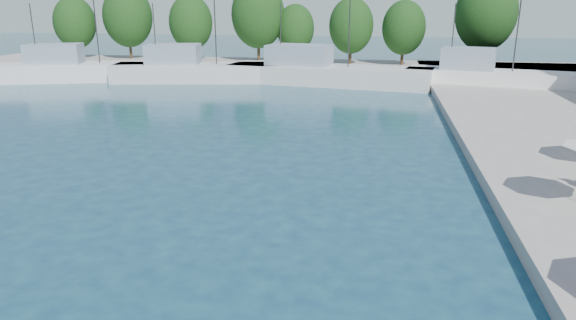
% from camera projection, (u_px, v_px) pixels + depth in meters
% --- Properties ---
extents(quay_far, '(90.00, 16.00, 0.60)m').
position_uv_depth(quay_far, '(303.00, 68.00, 62.58)').
color(quay_far, '#9B988C').
rests_on(quay_far, ground).
extents(hill_west, '(180.00, 40.00, 16.00)m').
position_uv_depth(hill_west, '(277.00, 4.00, 151.68)').
color(hill_west, gray).
rests_on(hill_west, ground).
extents(hill_east, '(140.00, 40.00, 12.00)m').
position_uv_depth(hill_east, '(510.00, 10.00, 159.21)').
color(hill_east, gray).
rests_on(hill_east, ground).
extents(trawler_01, '(18.11, 10.13, 10.20)m').
position_uv_depth(trawler_01, '(79.00, 70.00, 53.71)').
color(trawler_01, white).
rests_on(trawler_01, ground).
extents(trawler_02, '(18.18, 7.68, 10.20)m').
position_uv_depth(trawler_02, '(195.00, 71.00, 53.12)').
color(trawler_02, silver).
rests_on(trawler_02, ground).
extents(trawler_03, '(20.88, 8.59, 10.20)m').
position_uv_depth(trawler_03, '(323.00, 73.00, 51.46)').
color(trawler_03, silver).
rests_on(trawler_03, ground).
extents(trawler_04, '(16.27, 7.71, 10.20)m').
position_uv_depth(trawler_04, '(488.00, 78.00, 47.90)').
color(trawler_04, white).
rests_on(trawler_04, ground).
extents(tree_01, '(5.54, 5.54, 8.20)m').
position_uv_depth(tree_01, '(75.00, 23.00, 69.36)').
color(tree_01, '#3F2B19').
rests_on(tree_01, quay_far).
extents(tree_02, '(6.50, 6.50, 9.62)m').
position_uv_depth(tree_02, '(128.00, 16.00, 68.76)').
color(tree_02, '#3F2B19').
rests_on(tree_02, quay_far).
extents(tree_03, '(5.66, 5.66, 8.38)m').
position_uv_depth(tree_03, '(191.00, 22.00, 67.19)').
color(tree_03, '#3F2B19').
rests_on(tree_03, quay_far).
extents(tree_04, '(6.83, 6.83, 10.12)m').
position_uv_depth(tree_04, '(258.00, 15.00, 65.85)').
color(tree_04, '#3F2B19').
rests_on(tree_04, quay_far).
extents(tree_05, '(4.86, 4.86, 7.20)m').
position_uv_depth(tree_05, '(295.00, 28.00, 66.04)').
color(tree_05, '#3F2B19').
rests_on(tree_05, quay_far).
extents(tree_06, '(5.39, 5.39, 7.98)m').
position_uv_depth(tree_06, '(351.00, 26.00, 62.42)').
color(tree_06, '#3F2B19').
rests_on(tree_06, quay_far).
extents(tree_07, '(5.17, 5.17, 7.65)m').
position_uv_depth(tree_07, '(404.00, 28.00, 61.61)').
color(tree_07, '#3F2B19').
rests_on(tree_07, quay_far).
extents(tree_08, '(7.16, 7.16, 10.60)m').
position_uv_depth(tree_08, '(486.00, 13.00, 60.79)').
color(tree_08, '#3F2B19').
rests_on(tree_08, quay_far).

